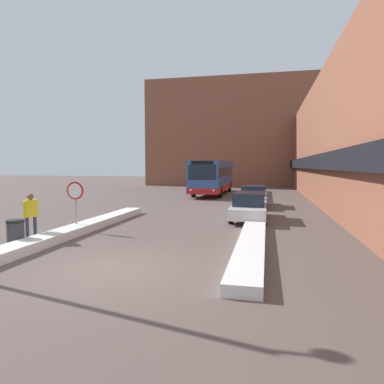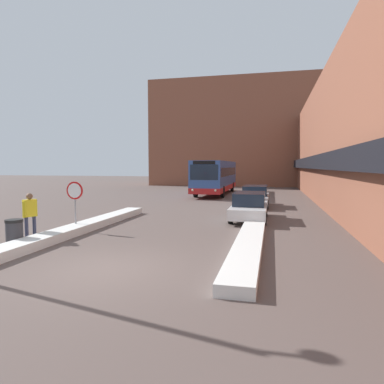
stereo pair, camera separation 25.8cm
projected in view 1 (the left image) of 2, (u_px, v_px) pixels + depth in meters
ground_plane at (111, 270)px, 9.21m from camera, size 160.00×160.00×0.00m
building_row_right at (336, 146)px, 30.10m from camera, size 5.50×60.00×9.21m
building_backdrop_far at (239, 134)px, 49.68m from camera, size 26.00×8.00×14.92m
snow_bank_left at (64, 234)px, 13.29m from camera, size 0.90×14.36×0.33m
snow_bank_right at (252, 239)px, 12.35m from camera, size 0.90×10.76×0.30m
city_bus at (213, 176)px, 33.84m from camera, size 2.69×12.11×3.26m
parked_car_front at (249, 206)px, 17.79m from camera, size 1.80×4.65×1.42m
parked_car_middle at (254, 196)px, 23.70m from camera, size 1.84×4.78×1.43m
stop_sign at (75, 196)px, 14.49m from camera, size 0.76×0.08×2.13m
pedestrian at (31, 212)px, 12.89m from camera, size 0.38×0.54×1.76m
trash_bin at (16, 233)px, 11.75m from camera, size 0.59×0.59×0.95m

